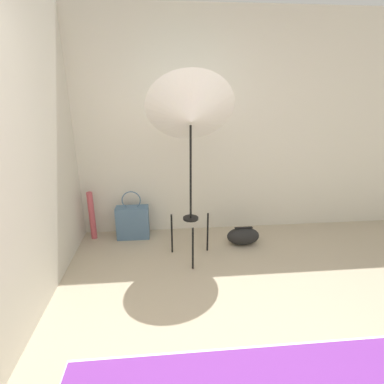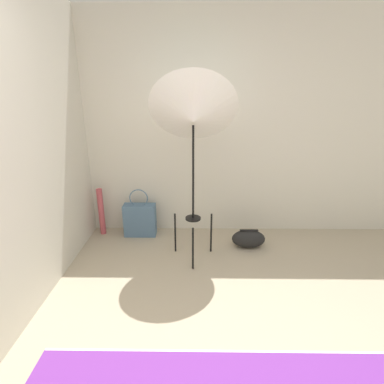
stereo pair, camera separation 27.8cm
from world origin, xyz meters
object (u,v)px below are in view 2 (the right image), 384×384
Objects in this scene: duffel_bag at (248,239)px; paper_roll at (101,212)px; tote_bag at (140,220)px; photo_umbrella at (193,116)px.

duffel_bag is 0.64× the size of paper_roll.
photo_umbrella is at bearing -37.58° from tote_bag.
tote_bag is at bearing 167.45° from duffel_bag.
photo_umbrella is 1.75m from paper_roll.
tote_bag reaches higher than duffel_bag.
photo_umbrella is 3.21× the size of paper_roll.
duffel_bag is at bearing -12.55° from tote_bag.
duffel_bag is at bearing -10.20° from paper_roll.
photo_umbrella is at bearing -25.29° from paper_roll.
photo_umbrella is 1.56m from duffel_bag.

